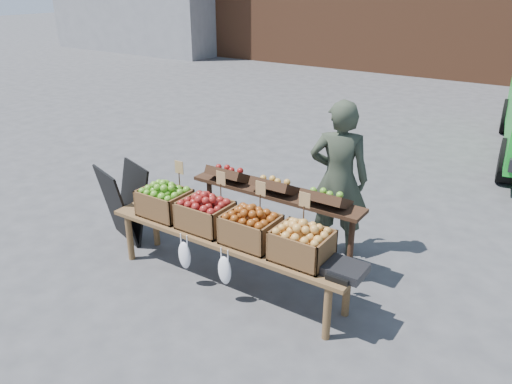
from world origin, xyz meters
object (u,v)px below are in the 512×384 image
Objects in this scene: crate_red_apples at (251,229)px; vendor at (339,179)px; chalkboard_sign at (124,203)px; crate_russet_pears at (205,215)px; crate_golden_apples at (165,203)px; crate_green_apples at (302,245)px; back_table at (275,215)px; weighing_scale at (345,270)px; display_bench at (228,260)px.

vendor is at bearing 75.61° from crate_red_apples.
chalkboard_sign is 1.36m from crate_russet_pears.
crate_golden_apples is at bearing 180.00° from crate_russet_pears.
crate_green_apples is at bearing 0.00° from crate_russet_pears.
back_table is at bearing 37.97° from chalkboard_sign.
chalkboard_sign is at bearing 177.31° from crate_green_apples.
weighing_scale is at bearing 0.00° from crate_russet_pears.
crate_golden_apples is at bearing 180.00° from weighing_scale.
vendor reaches higher than display_bench.
chalkboard_sign is 1.84× the size of crate_russet_pears.
vendor is 3.52× the size of crate_golden_apples.
vendor is at bearing 64.33° from display_bench.
vendor is 1.51m from crate_russet_pears.
crate_green_apples is (0.82, 0.00, 0.42)m from display_bench.
crate_russet_pears is 1.10m from crate_green_apples.
crate_red_apples is at bearing 53.89° from vendor.
crate_russet_pears is at bearing 180.00° from display_bench.
crate_russet_pears is at bearing 180.00° from crate_red_apples.
display_bench is 7.94× the size of weighing_scale.
crate_russet_pears is 1.00× the size of crate_red_apples.
chalkboard_sign is at bearing 171.66° from crate_golden_apples.
crate_red_apples is (0.18, -0.72, 0.19)m from back_table.
display_bench is 0.93m from crate_green_apples.
back_table is 1.18m from crate_golden_apples.
weighing_scale is (0.66, -1.23, -0.27)m from vendor.
crate_russet_pears is at bearing -117.17° from back_table.
back_table is at bearing 82.52° from display_bench.
vendor is 2.50m from chalkboard_sign.
crate_golden_apples is at bearing 180.00° from crate_green_apples.
vendor reaches higher than crate_russet_pears.
crate_red_apples is at bearing 0.00° from crate_golden_apples.
crate_green_apples is at bearing 0.00° from display_bench.
display_bench is 5.40× the size of crate_russet_pears.
crate_russet_pears is 1.53m from weighing_scale.
weighing_scale is (2.85, -0.11, 0.15)m from chalkboard_sign.
display_bench is (1.60, -0.11, -0.17)m from chalkboard_sign.
crate_red_apples is at bearing 180.00° from weighing_scale.
crate_green_apples is at bearing 0.00° from crate_golden_apples.
crate_red_apples is (1.10, 0.00, 0.00)m from crate_golden_apples.
crate_green_apples is at bearing -44.59° from back_table.
crate_red_apples is (0.28, 0.00, 0.42)m from display_bench.
weighing_scale is (1.16, -0.72, 0.09)m from back_table.
display_bench is 5.40× the size of crate_green_apples.
back_table is 0.77m from crate_red_apples.
crate_red_apples is at bearing 0.00° from crate_russet_pears.
weighing_scale is at bearing 0.00° from display_bench.
crate_green_apples is at bearing 0.00° from crate_red_apples.
back_table reaches higher than display_bench.
back_table is at bearing 104.07° from crate_red_apples.
weighing_scale is (0.43, 0.00, -0.10)m from crate_green_apples.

